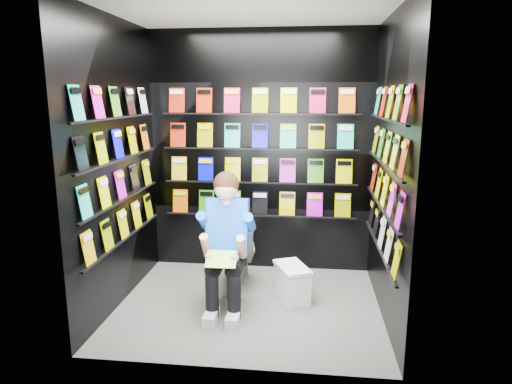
# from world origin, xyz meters

# --- Properties ---
(floor) EXTENTS (2.40, 2.40, 0.00)m
(floor) POSITION_xyz_m (0.00, 0.00, 0.00)
(floor) COLOR #5F5F5D
(floor) RESTS_ON ground
(ceiling) EXTENTS (2.40, 2.40, 0.00)m
(ceiling) POSITION_xyz_m (0.00, 0.00, 2.60)
(ceiling) COLOR white
(ceiling) RESTS_ON floor
(wall_back) EXTENTS (2.40, 0.04, 2.60)m
(wall_back) POSITION_xyz_m (0.00, 1.00, 1.30)
(wall_back) COLOR black
(wall_back) RESTS_ON floor
(wall_front) EXTENTS (2.40, 0.04, 2.60)m
(wall_front) POSITION_xyz_m (0.00, -1.00, 1.30)
(wall_front) COLOR black
(wall_front) RESTS_ON floor
(wall_left) EXTENTS (0.04, 2.00, 2.60)m
(wall_left) POSITION_xyz_m (-1.20, 0.00, 1.30)
(wall_left) COLOR black
(wall_left) RESTS_ON floor
(wall_right) EXTENTS (0.04, 2.00, 2.60)m
(wall_right) POSITION_xyz_m (1.20, 0.00, 1.30)
(wall_right) COLOR black
(wall_right) RESTS_ON floor
(comics_back) EXTENTS (2.10, 0.06, 1.37)m
(comics_back) POSITION_xyz_m (0.00, 0.97, 1.31)
(comics_back) COLOR #D86007
(comics_back) RESTS_ON wall_back
(comics_left) EXTENTS (0.06, 1.70, 1.37)m
(comics_left) POSITION_xyz_m (-1.17, 0.00, 1.31)
(comics_left) COLOR #D86007
(comics_left) RESTS_ON wall_left
(comics_right) EXTENTS (0.06, 1.70, 1.37)m
(comics_right) POSITION_xyz_m (1.17, 0.00, 1.31)
(comics_right) COLOR #D86007
(comics_right) RESTS_ON wall_right
(toilet) EXTENTS (0.44, 0.76, 0.73)m
(toilet) POSITION_xyz_m (-0.18, 0.37, 0.37)
(toilet) COLOR white
(toilet) RESTS_ON floor
(longbox) EXTENTS (0.37, 0.46, 0.31)m
(longbox) POSITION_xyz_m (0.39, 0.19, 0.15)
(longbox) COLOR white
(longbox) RESTS_ON floor
(longbox_lid) EXTENTS (0.40, 0.49, 0.03)m
(longbox_lid) POSITION_xyz_m (0.39, 0.19, 0.32)
(longbox_lid) COLOR white
(longbox_lid) RESTS_ON longbox
(reader) EXTENTS (0.53, 0.75, 1.36)m
(reader) POSITION_xyz_m (-0.18, -0.01, 0.76)
(reader) COLOR blue
(reader) RESTS_ON toilet
(held_comic) EXTENTS (0.26, 0.16, 0.11)m
(held_comic) POSITION_xyz_m (-0.18, -0.36, 0.58)
(held_comic) COLOR green
(held_comic) RESTS_ON reader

